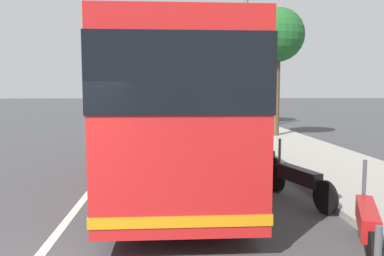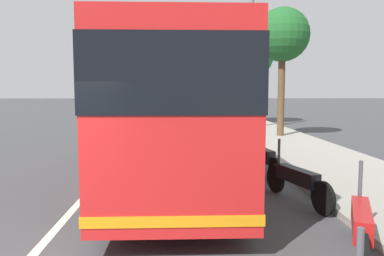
{
  "view_description": "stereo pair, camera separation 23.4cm",
  "coord_description": "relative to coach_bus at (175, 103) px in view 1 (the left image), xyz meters",
  "views": [
    {
      "loc": [
        -3.61,
        -1.88,
        2.38
      ],
      "look_at": [
        6.08,
        -2.47,
        1.41
      ],
      "focal_mm": 35.44,
      "sensor_mm": 36.0,
      "label": 1
    },
    {
      "loc": [
        -3.62,
        -2.11,
        2.38
      ],
      "look_at": [
        6.08,
        -2.47,
        1.41
      ],
      "focal_mm": 35.44,
      "sensor_mm": 36.0,
      "label": 2
    }
  ],
  "objects": [
    {
      "name": "lane_divider_line",
      "position": [
        3.56,
        2.04,
        -2.03
      ],
      "size": [
        110.0,
        0.16,
        0.01
      ],
      "primitive_type": "cube",
      "color": "silver",
      "rests_on": "ground"
    },
    {
      "name": "car_far_distant",
      "position": [
        13.38,
        -0.05,
        -1.3
      ],
      "size": [
        4.18,
        2.08,
        1.59
      ],
      "rotation": [
        0.0,
        0.0,
        0.04
      ],
      "color": "gray",
      "rests_on": "ground"
    },
    {
      "name": "sidewalk_curb",
      "position": [
        3.56,
        -4.86,
        -1.97
      ],
      "size": [
        110.0,
        3.6,
        0.14
      ],
      "primitive_type": "cube",
      "color": "#9E998E",
      "rests_on": "ground"
    },
    {
      "name": "roadside_tree_far_block",
      "position": [
        16.62,
        -4.93,
        2.88
      ],
      "size": [
        3.71,
        3.71,
        6.79
      ],
      "color": "brown",
      "rests_on": "ground"
    },
    {
      "name": "motorcycle_mid_row",
      "position": [
        0.55,
        -2.48,
        -1.57
      ],
      "size": [
        2.17,
        0.53,
        1.25
      ],
      "rotation": [
        0.0,
        0.0,
        0.21
      ],
      "color": "black",
      "rests_on": "ground"
    },
    {
      "name": "motorcycle_by_tree",
      "position": [
        -4.99,
        -2.65,
        -1.55
      ],
      "size": [
        2.22,
        1.04,
        1.29
      ],
      "rotation": [
        0.0,
        0.0,
        -0.41
      ],
      "color": "black",
      "rests_on": "ground"
    },
    {
      "name": "roadside_tree_mid_block",
      "position": [
        8.5,
        -5.16,
        2.96
      ],
      "size": [
        2.62,
        2.62,
        6.39
      ],
      "color": "brown",
      "rests_on": "ground"
    },
    {
      "name": "coach_bus",
      "position": [
        0.0,
        0.0,
        0.0
      ],
      "size": [
        10.17,
        2.62,
        3.51
      ],
      "rotation": [
        0.0,
        0.0,
        -0.0
      ],
      "color": "red",
      "rests_on": "ground"
    },
    {
      "name": "motorcycle_angled",
      "position": [
        -2.26,
        -2.59,
        -1.56
      ],
      "size": [
        2.3,
        0.75,
        1.28
      ],
      "rotation": [
        0.0,
        0.0,
        0.29
      ],
      "color": "black",
      "rests_on": "ground"
    },
    {
      "name": "car_ahead_same_lane",
      "position": [
        29.2,
        4.13,
        -1.32
      ],
      "size": [
        4.27,
        2.04,
        1.48
      ],
      "rotation": [
        0.0,
        0.0,
        3.09
      ],
      "color": "gray",
      "rests_on": "ground"
    },
    {
      "name": "utility_pole",
      "position": [
        12.56,
        -4.4,
        2.24
      ],
      "size": [
        0.28,
        0.28,
        8.54
      ],
      "primitive_type": "cylinder",
      "color": "slate",
      "rests_on": "ground"
    }
  ]
}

